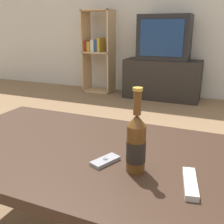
# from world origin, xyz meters

# --- Properties ---
(back_wall) EXTENTS (8.00, 0.05, 2.60)m
(back_wall) POSITION_xyz_m (0.00, 3.02, 1.30)
(back_wall) COLOR beige
(back_wall) RESTS_ON ground_plane
(coffee_table) EXTENTS (1.28, 0.76, 0.48)m
(coffee_table) POSITION_xyz_m (0.00, 0.00, 0.42)
(coffee_table) COLOR #332116
(coffee_table) RESTS_ON ground_plane
(tv_stand) EXTENTS (1.04, 0.41, 0.54)m
(tv_stand) POSITION_xyz_m (-0.26, 2.74, 0.27)
(tv_stand) COLOR #28231E
(tv_stand) RESTS_ON ground_plane
(television) EXTENTS (0.68, 0.38, 0.59)m
(television) POSITION_xyz_m (-0.26, 2.74, 0.84)
(television) COLOR black
(television) RESTS_ON tv_stand
(bookshelf) EXTENTS (0.45, 0.30, 1.21)m
(bookshelf) POSITION_xyz_m (-1.28, 2.81, 0.63)
(bookshelf) COLOR tan
(bookshelf) RESTS_ON ground_plane
(beer_bottle) EXTENTS (0.07, 0.07, 0.30)m
(beer_bottle) POSITION_xyz_m (0.27, -0.09, 0.59)
(beer_bottle) COLOR #563314
(beer_bottle) RESTS_ON coffee_table
(cell_phone) EXTENTS (0.09, 0.12, 0.02)m
(cell_phone) POSITION_xyz_m (0.15, -0.08, 0.49)
(cell_phone) COLOR gray
(cell_phone) RESTS_ON coffee_table
(remote_control) EXTENTS (0.07, 0.17, 0.02)m
(remote_control) POSITION_xyz_m (0.46, -0.12, 0.49)
(remote_control) COLOR beige
(remote_control) RESTS_ON coffee_table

